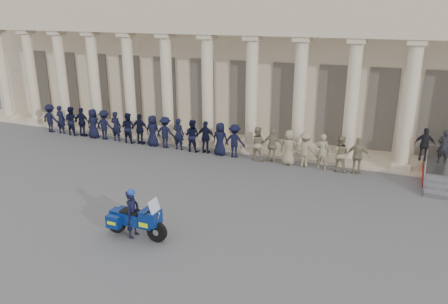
% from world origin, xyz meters
% --- Properties ---
extents(ground, '(90.00, 90.00, 0.00)m').
position_xyz_m(ground, '(0.00, 0.00, 0.00)').
color(ground, '#4B4B4E').
rests_on(ground, ground).
extents(building, '(40.00, 12.50, 9.00)m').
position_xyz_m(building, '(-0.00, 14.74, 4.52)').
color(building, '#C3B092').
rests_on(building, ground).
extents(officer_rank, '(20.19, 0.68, 1.81)m').
position_xyz_m(officer_rank, '(-2.48, 6.84, 0.90)').
color(officer_rank, black).
rests_on(officer_rank, ground).
extents(motorcycle, '(2.40, 0.98, 1.54)m').
position_xyz_m(motorcycle, '(0.90, -2.53, 0.67)').
color(motorcycle, black).
rests_on(motorcycle, ground).
extents(rider, '(0.41, 0.62, 1.80)m').
position_xyz_m(rider, '(0.77, -2.53, 0.89)').
color(rider, black).
rests_on(rider, ground).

